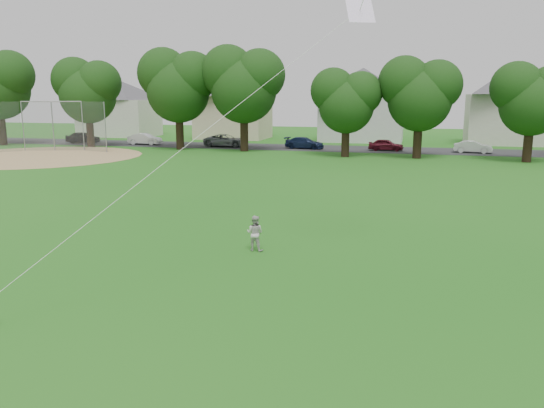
# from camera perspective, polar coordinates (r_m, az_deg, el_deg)

# --- Properties ---
(ground) EXTENTS (160.00, 160.00, 0.00)m
(ground) POSITION_cam_1_polar(r_m,az_deg,el_deg) (14.14, -11.56, -10.26)
(ground) COLOR #1C6116
(ground) RESTS_ON ground
(street) EXTENTS (90.00, 7.00, 0.01)m
(street) POSITION_cam_1_polar(r_m,az_deg,el_deg) (54.29, 8.55, 5.89)
(street) COLOR #2D2D30
(street) RESTS_ON ground
(dirt_infield) EXTENTS (18.00, 18.00, 0.02)m
(dirt_infield) POSITION_cam_1_polar(r_m,az_deg,el_deg) (51.26, -23.90, 4.71)
(dirt_infield) COLOR #9E7F51
(dirt_infield) RESTS_ON ground
(older_boy) EXTENTS (0.64, 0.53, 1.23)m
(older_boy) POSITION_cam_1_polar(r_m,az_deg,el_deg) (18.07, -1.85, -3.16)
(older_boy) COLOR beige
(older_boy) RESTS_ON ground
(kite) EXTENTS (4.25, 4.63, 13.15)m
(kite) POSITION_cam_1_polar(r_m,az_deg,el_deg) (14.32, -7.52, 7.55)
(kite) COLOR white
(kite) RESTS_ON ground
(baseball_backstop) EXTENTS (10.21, 4.61, 4.72)m
(baseball_backstop) POSITION_cam_1_polar(r_m,az_deg,el_deg) (55.49, -22.67, 7.69)
(baseball_backstop) COLOR gray
(baseball_backstop) RESTS_ON ground
(tree_row) EXTENTS (83.12, 8.19, 10.69)m
(tree_row) POSITION_cam_1_polar(r_m,az_deg,el_deg) (48.47, 8.36, 12.83)
(tree_row) COLOR black
(tree_row) RESTS_ON ground
(parked_cars) EXTENTS (72.77, 2.39, 1.28)m
(parked_cars) POSITION_cam_1_polar(r_m,az_deg,el_deg) (53.02, 11.18, 6.32)
(parked_cars) COLOR black
(parked_cars) RESTS_ON ground
(house_row) EXTENTS (77.23, 13.61, 9.97)m
(house_row) POSITION_cam_1_polar(r_m,az_deg,el_deg) (63.88, 10.95, 11.12)
(house_row) COLOR silver
(house_row) RESTS_ON ground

